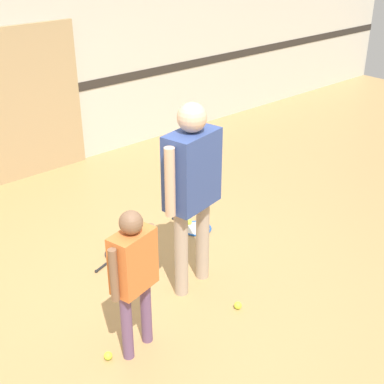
% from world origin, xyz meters
% --- Properties ---
extents(ground_plane, '(16.00, 16.00, 0.00)m').
position_xyz_m(ground_plane, '(0.00, 0.00, 0.00)').
color(ground_plane, tan).
extents(wall_back, '(16.00, 0.07, 3.20)m').
position_xyz_m(wall_back, '(0.00, 3.34, 1.60)').
color(wall_back, beige).
rests_on(wall_back, ground_plane).
extents(person_instructor, '(0.65, 0.36, 1.73)m').
position_xyz_m(person_instructor, '(0.15, 0.09, 1.07)').
color(person_instructor, tan).
rests_on(person_instructor, ground_plane).
extents(person_student_left, '(0.45, 0.26, 1.22)m').
position_xyz_m(person_student_left, '(-0.71, -0.26, 0.75)').
color(person_student_left, '#6B4C70').
rests_on(person_student_left, ground_plane).
extents(racket_spare_on_floor, '(0.37, 0.54, 0.03)m').
position_xyz_m(racket_spare_on_floor, '(0.84, 0.81, 0.01)').
color(racket_spare_on_floor, blue).
rests_on(racket_spare_on_floor, ground_plane).
extents(racket_second_spare, '(0.56, 0.39, 0.03)m').
position_xyz_m(racket_second_spare, '(-0.08, 0.94, 0.01)').
color(racket_second_spare, '#28282D').
rests_on(racket_second_spare, ground_plane).
extents(tennis_ball_near_instructor, '(0.07, 0.07, 0.07)m').
position_xyz_m(tennis_ball_near_instructor, '(0.22, -0.44, 0.03)').
color(tennis_ball_near_instructor, '#CCE038').
rests_on(tennis_ball_near_instructor, ground_plane).
extents(tennis_ball_by_spare_racket, '(0.07, 0.07, 0.07)m').
position_xyz_m(tennis_ball_by_spare_racket, '(0.84, 0.93, 0.03)').
color(tennis_ball_by_spare_racket, '#CCE038').
rests_on(tennis_ball_by_spare_racket, ground_plane).
extents(tennis_ball_stray_left, '(0.07, 0.07, 0.07)m').
position_xyz_m(tennis_ball_stray_left, '(-0.96, -0.20, 0.03)').
color(tennis_ball_stray_left, '#CCE038').
rests_on(tennis_ball_stray_left, ground_plane).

